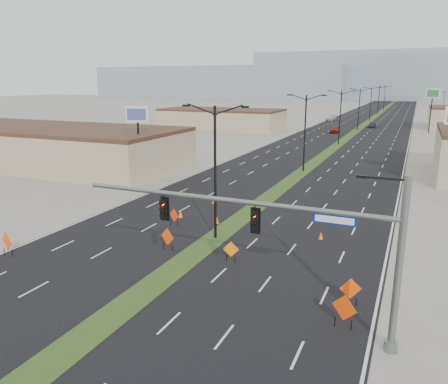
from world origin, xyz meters
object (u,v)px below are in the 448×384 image
at_px(pole_sign_east_far, 433,97).
at_px(streetlight_4, 371,103).
at_px(cone_3, 213,201).
at_px(car_left, 335,129).
at_px(cone_1, 217,220).
at_px(cone_2, 321,236).
at_px(streetlight_2, 340,116).
at_px(construction_sign_3, 231,250).
at_px(construction_sign_0, 7,242).
at_px(construction_sign_4, 344,309).
at_px(streetlight_6, 385,97).
at_px(streetlight_0, 215,169).
at_px(cone_0, 180,214).
at_px(car_mid, 372,125).
at_px(streetlight_5, 379,99).
at_px(construction_sign_2, 167,238).
at_px(construction_sign_5, 350,290).
at_px(construction_sign_1, 174,216).
at_px(signal_mast, 293,235).
at_px(streetlight_1, 305,131).
at_px(streetlight_3, 359,108).
at_px(car_far, 331,118).
at_px(pole_sign_west, 138,120).

bearing_deg(pole_sign_east_far, streetlight_4, 142.47).
relative_size(cone_3, pole_sign_east_far, 0.06).
distance_m(car_left, pole_sign_east_far, 23.19).
height_order(cone_1, cone_2, cone_1).
bearing_deg(streetlight_2, construction_sign_3, -87.28).
bearing_deg(construction_sign_0, construction_sign_4, 17.03).
bearing_deg(streetlight_6, pole_sign_east_far, -79.15).
bearing_deg(streetlight_0, cone_2, 21.67).
bearing_deg(cone_0, streetlight_0, -34.70).
distance_m(car_mid, construction_sign_0, 101.30).
bearing_deg(streetlight_5, cone_0, -92.09).
relative_size(construction_sign_2, construction_sign_5, 1.08).
height_order(construction_sign_1, pole_sign_east_far, pole_sign_east_far).
bearing_deg(car_mid, signal_mast, -83.66).
relative_size(streetlight_1, car_left, 2.15).
height_order(streetlight_6, construction_sign_3, streetlight_6).
height_order(streetlight_0, construction_sign_2, streetlight_0).
bearing_deg(construction_sign_2, construction_sign_3, 18.75).
xyz_separation_m(car_mid, cone_1, (-4.17, -88.08, -0.30)).
relative_size(signal_mast, cone_0, 24.04).
height_order(streetlight_1, construction_sign_0, streetlight_1).
distance_m(streetlight_1, car_mid, 63.52).
xyz_separation_m(car_mid, construction_sign_0, (-14.30, -100.28, 0.42)).
height_order(signal_mast, streetlight_2, streetlight_2).
xyz_separation_m(construction_sign_3, cone_3, (-7.10, 12.44, -0.53)).
xyz_separation_m(streetlight_3, streetlight_5, (0.00, 56.00, 0.00)).
distance_m(streetlight_4, construction_sign_1, 110.95).
xyz_separation_m(car_far, construction_sign_3, (13.88, -112.65, 0.02)).
relative_size(construction_sign_5, cone_3, 2.63).
relative_size(signal_mast, cone_2, 27.58).
distance_m(streetlight_4, cone_2, 109.41).
relative_size(construction_sign_1, construction_sign_2, 0.89).
xyz_separation_m(streetlight_2, car_left, (-4.12, 19.63, -4.63)).
xyz_separation_m(streetlight_2, cone_2, (7.46, -53.03, -5.12)).
height_order(signal_mast, construction_sign_3, signal_mast).
bearing_deg(construction_sign_3, streetlight_6, 76.75).
height_order(signal_mast, cone_1, signal_mast).
distance_m(construction_sign_2, construction_sign_3, 4.84).
relative_size(construction_sign_1, cone_2, 2.53).
bearing_deg(car_far, streetlight_2, -74.23).
distance_m(streetlight_4, pole_sign_east_far, 32.14).
bearing_deg(pole_sign_west, streetlight_6, 66.98).
bearing_deg(car_far, streetlight_3, -62.13).
relative_size(signal_mast, streetlight_0, 1.63).
relative_size(car_left, construction_sign_5, 2.99).
relative_size(construction_sign_1, construction_sign_3, 1.06).
height_order(construction_sign_0, cone_2, construction_sign_0).
bearing_deg(streetlight_5, cone_3, -91.86).
xyz_separation_m(car_left, cone_1, (2.76, -72.43, -0.45)).
height_order(construction_sign_4, cone_2, construction_sign_4).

